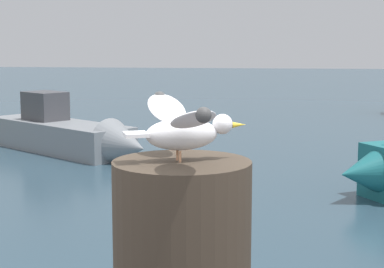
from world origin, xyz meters
TOP-DOWN VIEW (x-y plane):
  - seagull at (0.70, -0.48)m, footprint 0.38×0.57m
  - boat_grey at (-3.65, 11.93)m, footprint 4.82×3.95m

SIDE VIEW (x-z plane):
  - boat_grey at x=-3.65m, z-range -0.35..1.20m
  - seagull at x=0.70m, z-range 2.24..2.44m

